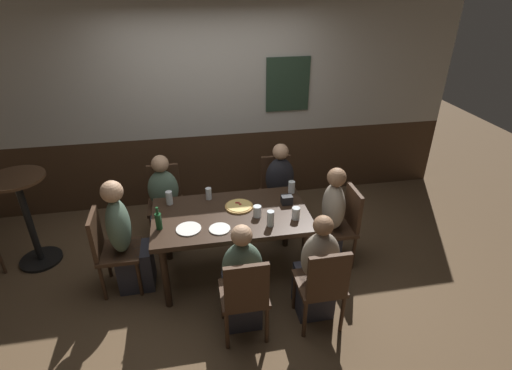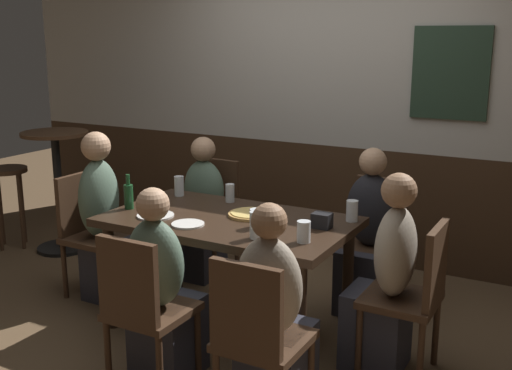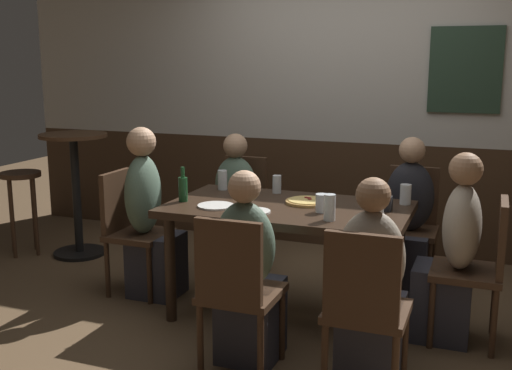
{
  "view_description": "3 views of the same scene",
  "coord_description": "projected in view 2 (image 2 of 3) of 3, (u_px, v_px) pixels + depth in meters",
  "views": [
    {
      "loc": [
        -0.35,
        -3.26,
        2.84
      ],
      "look_at": [
        0.24,
        -0.05,
        1.07
      ],
      "focal_mm": 27.69,
      "sensor_mm": 36.0,
      "label": 1
    },
    {
      "loc": [
        1.96,
        -3.19,
        1.86
      ],
      "look_at": [
        0.18,
        0.03,
        0.97
      ],
      "focal_mm": 43.9,
      "sensor_mm": 36.0,
      "label": 2
    },
    {
      "loc": [
        1.19,
        -3.69,
        1.66
      ],
      "look_at": [
        -0.2,
        -0.05,
        0.87
      ],
      "focal_mm": 43.58,
      "sensor_mm": 36.0,
      "label": 3
    }
  ],
  "objects": [
    {
      "name": "chair_left_far",
      "position": [
        212.0,
        209.0,
        5.0
      ],
      "size": [
        0.4,
        0.4,
        0.88
      ],
      "color": "#422B1C",
      "rests_on": "ground_plane"
    },
    {
      "name": "ground_plane",
      "position": [
        230.0,
        327.0,
        4.07
      ],
      "size": [
        12.0,
        12.0,
        0.0
      ],
      "primitive_type": "plane",
      "color": "brown"
    },
    {
      "name": "tumbler_water",
      "position": [
        179.0,
        187.0,
        4.42
      ],
      "size": [
        0.07,
        0.07,
        0.14
      ],
      "color": "silver",
      "rests_on": "dining_table"
    },
    {
      "name": "wall_back",
      "position": [
        332.0,
        103.0,
        5.16
      ],
      "size": [
        6.4,
        0.13,
        2.6
      ],
      "color": "#3D2819",
      "rests_on": "ground_plane"
    },
    {
      "name": "person_mid_near",
      "position": [
        162.0,
        301.0,
        3.37
      ],
      "size": [
        0.34,
        0.37,
        1.09
      ],
      "color": "#2D2D38",
      "rests_on": "ground_plane"
    },
    {
      "name": "bar_stool",
      "position": [
        8.0,
        185.0,
        5.49
      ],
      "size": [
        0.34,
        0.34,
        0.72
      ],
      "color": "#422B1C",
      "rests_on": "ground_plane"
    },
    {
      "name": "chair_head_west",
      "position": [
        89.0,
        228.0,
        4.51
      ],
      "size": [
        0.4,
        0.4,
        0.88
      ],
      "color": "#422B1C",
      "rests_on": "ground_plane"
    },
    {
      "name": "person_right_near",
      "position": [
        273.0,
        328.0,
        3.06
      ],
      "size": [
        0.34,
        0.37,
        1.1
      ],
      "color": "#2D2D38",
      "rests_on": "ground_plane"
    },
    {
      "name": "pint_glass_stout",
      "position": [
        256.0,
        220.0,
        3.69
      ],
      "size": [
        0.08,
        0.08,
        0.11
      ],
      "color": "silver",
      "rests_on": "dining_table"
    },
    {
      "name": "chair_mid_near",
      "position": [
        143.0,
        305.0,
        3.22
      ],
      "size": [
        0.4,
        0.4,
        0.88
      ],
      "color": "#422B1C",
      "rests_on": "ground_plane"
    },
    {
      "name": "person_right_far",
      "position": [
        367.0,
        244.0,
        4.23
      ],
      "size": [
        0.34,
        0.37,
        1.13
      ],
      "color": "#2D2D38",
      "rests_on": "ground_plane"
    },
    {
      "name": "plate_white_large",
      "position": [
        155.0,
        216.0,
        3.92
      ],
      "size": [
        0.23,
        0.23,
        0.01
      ],
      "primitive_type": "cylinder",
      "color": "white",
      "rests_on": "dining_table"
    },
    {
      "name": "person_left_far",
      "position": [
        201.0,
        218.0,
        4.87
      ],
      "size": [
        0.34,
        0.37,
        1.09
      ],
      "color": "#2D2D38",
      "rests_on": "ground_plane"
    },
    {
      "name": "beer_glass_half",
      "position": [
        256.0,
        226.0,
        3.49
      ],
      "size": [
        0.07,
        0.07,
        0.15
      ],
      "color": "silver",
      "rests_on": "dining_table"
    },
    {
      "name": "pint_glass_amber",
      "position": [
        230.0,
        194.0,
        4.25
      ],
      "size": [
        0.06,
        0.06,
        0.13
      ],
      "color": "silver",
      "rests_on": "dining_table"
    },
    {
      "name": "condiment_caddy",
      "position": [
        322.0,
        221.0,
        3.69
      ],
      "size": [
        0.11,
        0.09,
        0.09
      ],
      "primitive_type": "cube",
      "color": "black",
      "rests_on": "dining_table"
    },
    {
      "name": "chair_right_near",
      "position": [
        257.0,
        334.0,
        2.91
      ],
      "size": [
        0.4,
        0.4,
        0.88
      ],
      "color": "#422B1C",
      "rests_on": "ground_plane"
    },
    {
      "name": "side_bar_table",
      "position": [
        58.0,
        182.0,
        5.39
      ],
      "size": [
        0.56,
        0.56,
        1.05
      ],
      "color": "black",
      "rests_on": "ground_plane"
    },
    {
      "name": "dining_table",
      "position": [
        229.0,
        231.0,
        3.92
      ],
      "size": [
        1.53,
        0.88,
        0.74
      ],
      "color": "black",
      "rests_on": "ground_plane"
    },
    {
      "name": "chair_head_east",
      "position": [
        415.0,
        291.0,
        3.4
      ],
      "size": [
        0.4,
        0.4,
        0.88
      ],
      "color": "#422B1C",
      "rests_on": "ground_plane"
    },
    {
      "name": "highball_clear",
      "position": [
        352.0,
        212.0,
        3.82
      ],
      "size": [
        0.07,
        0.07,
        0.13
      ],
      "color": "silver",
      "rests_on": "dining_table"
    },
    {
      "name": "person_head_west",
      "position": [
        106.0,
        229.0,
        4.43
      ],
      "size": [
        0.37,
        0.34,
        1.2
      ],
      "color": "#2D2D38",
      "rests_on": "ground_plane"
    },
    {
      "name": "person_head_east",
      "position": [
        385.0,
        288.0,
        3.48
      ],
      "size": [
        0.37,
        0.34,
        1.14
      ],
      "color": "#2D2D38",
      "rests_on": "ground_plane"
    },
    {
      "name": "pizza",
      "position": [
        250.0,
        214.0,
        3.94
      ],
      "size": [
        0.28,
        0.28,
        0.03
      ],
      "color": "tan",
      "rests_on": "dining_table"
    },
    {
      "name": "pint_glass_pale",
      "position": [
        304.0,
        233.0,
        3.43
      ],
      "size": [
        0.08,
        0.08,
        0.12
      ],
      "color": "silver",
      "rests_on": "dining_table"
    },
    {
      "name": "chair_right_far",
      "position": [
        375.0,
        234.0,
        4.37
      ],
      "size": [
        0.4,
        0.4,
        0.88
      ],
      "color": "#422B1C",
      "rests_on": "ground_plane"
    },
    {
      "name": "plate_white_small",
      "position": [
        188.0,
        224.0,
        3.75
      ],
      "size": [
        0.2,
        0.2,
        0.01
      ],
      "primitive_type": "cylinder",
      "color": "white",
      "rests_on": "dining_table"
    },
    {
      "name": "beer_bottle_green",
      "position": [
        129.0,
        196.0,
        4.08
      ],
      "size": [
        0.06,
        0.06,
        0.23
      ],
      "color": "#194723",
      "rests_on": "dining_table"
    }
  ]
}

